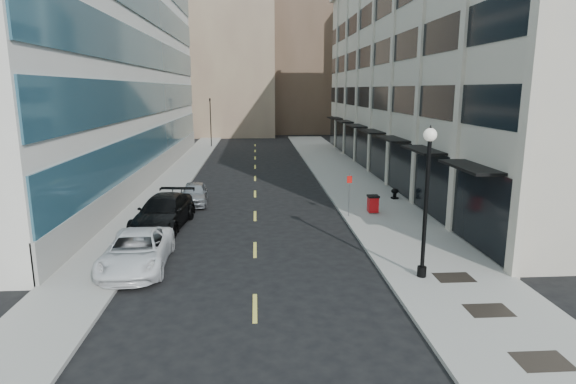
{
  "coord_description": "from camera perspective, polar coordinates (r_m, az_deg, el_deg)",
  "views": [
    {
      "loc": [
        0.11,
        -13.01,
        7.2
      ],
      "look_at": [
        1.65,
        9.95,
        2.27
      ],
      "focal_mm": 30.0,
      "sensor_mm": 36.0,
      "label": 1
    }
  ],
  "objects": [
    {
      "name": "skyline_tan_far",
      "position": [
        92.18,
        -13.03,
        14.16
      ],
      "size": [
        12.0,
        14.0,
        22.0
      ],
      "primitive_type": "cube",
      "color": "#998464",
      "rests_on": "ground"
    },
    {
      "name": "car_black_pickup",
      "position": [
        26.21,
        -14.52,
        -2.33
      ],
      "size": [
        3.02,
        6.05,
        1.69
      ],
      "primitive_type": "imported",
      "rotation": [
        0.0,
        0.0,
        -0.12
      ],
      "color": "black",
      "rests_on": "ground"
    },
    {
      "name": "urn_planter",
      "position": [
        32.27,
        12.55,
        -0.06
      ],
      "size": [
        0.49,
        0.49,
        0.68
      ],
      "rotation": [
        0.0,
        0.0,
        0.28
      ],
      "color": "black",
      "rests_on": "sidewalk_right"
    },
    {
      "name": "grate_mid",
      "position": [
        17.38,
        22.68,
        -12.81
      ],
      "size": [
        1.4,
        1.0,
        0.01
      ],
      "primitive_type": "cube",
      "color": "black",
      "rests_on": "sidewalk_right"
    },
    {
      "name": "building_right",
      "position": [
        43.44,
        19.55,
        13.79
      ],
      "size": [
        15.3,
        46.5,
        18.25
      ],
      "color": "#B5AC99",
      "rests_on": "ground"
    },
    {
      "name": "skyline_brown",
      "position": [
        85.94,
        1.55,
        18.64
      ],
      "size": [
        12.0,
        16.0,
        34.0
      ],
      "primitive_type": "cube",
      "color": "brown",
      "rests_on": "ground"
    },
    {
      "name": "grate_far",
      "position": [
        19.71,
        19.07,
        -9.54
      ],
      "size": [
        1.4,
        1.0,
        0.01
      ],
      "primitive_type": "cube",
      "color": "black",
      "rests_on": "sidewalk_right"
    },
    {
      "name": "skyline_stone",
      "position": [
        81.06,
        9.2,
        13.93
      ],
      "size": [
        10.0,
        14.0,
        20.0
      ],
      "primitive_type": "cube",
      "color": "#B5AC99",
      "rests_on": "ground"
    },
    {
      "name": "road_centerline",
      "position": [
        30.86,
        -3.93,
        -1.41
      ],
      "size": [
        0.15,
        68.2,
        0.01
      ],
      "color": "#D8CC4C",
      "rests_on": "ground"
    },
    {
      "name": "car_silver_sedan",
      "position": [
        31.18,
        -11.03,
        -0.18
      ],
      "size": [
        1.92,
        4.17,
        1.38
      ],
      "primitive_type": "imported",
      "rotation": [
        0.0,
        0.0,
        0.07
      ],
      "color": "gray",
      "rests_on": "ground"
    },
    {
      "name": "building_left",
      "position": [
        43.21,
        -26.55,
        14.57
      ],
      "size": [
        16.14,
        46.0,
        20.0
      ],
      "color": "white",
      "rests_on": "ground"
    },
    {
      "name": "ground",
      "position": [
        14.87,
        -3.95,
        -16.89
      ],
      "size": [
        160.0,
        160.0,
        0.0
      ],
      "primitive_type": "plane",
      "color": "black",
      "rests_on": "ground"
    },
    {
      "name": "grate_near",
      "position": [
        15.07,
        27.92,
        -17.3
      ],
      "size": [
        1.4,
        1.0,
        0.01
      ],
      "primitive_type": "cube",
      "color": "black",
      "rests_on": "sidewalk_right"
    },
    {
      "name": "lamppost",
      "position": [
        18.5,
        16.13,
        0.28
      ],
      "size": [
        0.48,
        0.48,
        5.81
      ],
      "color": "black",
      "rests_on": "sidewalk_right"
    },
    {
      "name": "sign_post",
      "position": [
        27.15,
        7.27,
        0.39
      ],
      "size": [
        0.29,
        0.07,
        2.47
      ],
      "rotation": [
        0.0,
        0.0,
        0.12
      ],
      "color": "slate",
      "rests_on": "sidewalk_right"
    },
    {
      "name": "skyline_tan_near",
      "position": [
        81.4,
        -7.01,
        16.8
      ],
      "size": [
        14.0,
        18.0,
        28.0
      ],
      "primitive_type": "cube",
      "color": "#998464",
      "rests_on": "ground"
    },
    {
      "name": "car_white_van",
      "position": [
        20.67,
        -17.49,
        -6.68
      ],
      "size": [
        2.68,
        5.45,
        1.49
      ],
      "primitive_type": "imported",
      "rotation": [
        0.0,
        0.0,
        0.04
      ],
      "color": "white",
      "rests_on": "ground"
    },
    {
      "name": "traffic_signal",
      "position": [
        61.29,
        -9.23,
        10.56
      ],
      "size": [
        0.66,
        0.66,
        6.98
      ],
      "color": "black",
      "rests_on": "ground"
    },
    {
      "name": "trash_bin",
      "position": [
        28.39,
        10.04,
        -1.32
      ],
      "size": [
        0.65,
        0.72,
        1.02
      ],
      "rotation": [
        0.0,
        0.0,
        0.03
      ],
      "color": "red",
      "rests_on": "sidewalk_right"
    },
    {
      "name": "sidewalk_right",
      "position": [
        34.57,
        8.6,
        0.07
      ],
      "size": [
        5.0,
        80.0,
        0.15
      ],
      "primitive_type": "cube",
      "color": "gray",
      "rests_on": "ground"
    },
    {
      "name": "sidewalk_left",
      "position": [
        34.42,
        -14.81,
        -0.26
      ],
      "size": [
        3.0,
        80.0,
        0.15
      ],
      "primitive_type": "cube",
      "color": "gray",
      "rests_on": "ground"
    }
  ]
}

